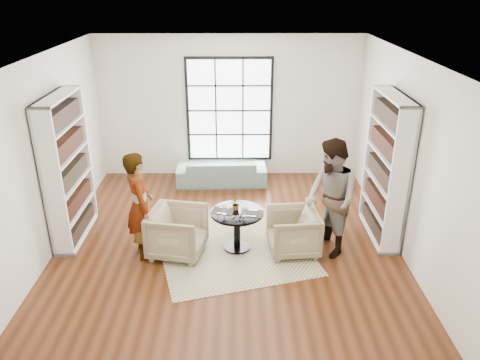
{
  "coord_description": "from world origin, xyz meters",
  "views": [
    {
      "loc": [
        0.16,
        -6.64,
        4.04
      ],
      "look_at": [
        0.21,
        0.4,
        0.96
      ],
      "focal_mm": 35.0,
      "sensor_mm": 36.0,
      "label": 1
    }
  ],
  "objects_px": {
    "armchair_left": "(178,232)",
    "person_right": "(331,199)",
    "wine_glass_left": "(224,206)",
    "wine_glass_right": "(244,209)",
    "pedestal_table": "(237,222)",
    "person_left": "(140,205)",
    "armchair_right": "(293,232)",
    "sofa": "(222,171)",
    "flower_centerpiece": "(236,204)"
  },
  "relations": [
    {
      "from": "person_left",
      "to": "person_right",
      "type": "distance_m",
      "value": 2.91
    },
    {
      "from": "wine_glass_left",
      "to": "wine_glass_right",
      "type": "distance_m",
      "value": 0.32
    },
    {
      "from": "flower_centerpiece",
      "to": "person_right",
      "type": "bearing_deg",
      "value": -6.67
    },
    {
      "from": "person_right",
      "to": "wine_glass_left",
      "type": "distance_m",
      "value": 1.63
    },
    {
      "from": "armchair_right",
      "to": "pedestal_table",
      "type": "bearing_deg",
      "value": -100.91
    },
    {
      "from": "armchair_right",
      "to": "person_left",
      "type": "height_order",
      "value": "person_left"
    },
    {
      "from": "wine_glass_left",
      "to": "wine_glass_right",
      "type": "bearing_deg",
      "value": -11.36
    },
    {
      "from": "armchair_left",
      "to": "armchair_right",
      "type": "distance_m",
      "value": 1.81
    },
    {
      "from": "wine_glass_left",
      "to": "flower_centerpiece",
      "type": "distance_m",
      "value": 0.25
    },
    {
      "from": "pedestal_table",
      "to": "person_left",
      "type": "height_order",
      "value": "person_left"
    },
    {
      "from": "armchair_left",
      "to": "flower_centerpiece",
      "type": "height_order",
      "value": "flower_centerpiece"
    },
    {
      "from": "pedestal_table",
      "to": "wine_glass_right",
      "type": "bearing_deg",
      "value": -53.81
    },
    {
      "from": "person_left",
      "to": "wine_glass_right",
      "type": "relative_size",
      "value": 9.28
    },
    {
      "from": "sofa",
      "to": "person_left",
      "type": "relative_size",
      "value": 1.1
    },
    {
      "from": "person_left",
      "to": "person_right",
      "type": "relative_size",
      "value": 0.91
    },
    {
      "from": "wine_glass_left",
      "to": "person_right",
      "type": "bearing_deg",
      "value": 0.04
    },
    {
      "from": "pedestal_table",
      "to": "wine_glass_right",
      "type": "relative_size",
      "value": 4.54
    },
    {
      "from": "sofa",
      "to": "armchair_right",
      "type": "relative_size",
      "value": 2.41
    },
    {
      "from": "wine_glass_left",
      "to": "sofa",
      "type": "bearing_deg",
      "value": 92.71
    },
    {
      "from": "person_left",
      "to": "wine_glass_right",
      "type": "distance_m",
      "value": 1.59
    },
    {
      "from": "wine_glass_left",
      "to": "armchair_right",
      "type": "bearing_deg",
      "value": 0.06
    },
    {
      "from": "person_right",
      "to": "sofa",
      "type": "bearing_deg",
      "value": -164.01
    },
    {
      "from": "pedestal_table",
      "to": "wine_glass_left",
      "type": "distance_m",
      "value": 0.39
    },
    {
      "from": "armchair_left",
      "to": "person_right",
      "type": "distance_m",
      "value": 2.42
    },
    {
      "from": "person_left",
      "to": "person_right",
      "type": "xyz_separation_m",
      "value": [
        2.91,
        0.04,
        0.08
      ]
    },
    {
      "from": "wine_glass_left",
      "to": "flower_centerpiece",
      "type": "xyz_separation_m",
      "value": [
        0.18,
        0.17,
        -0.04
      ]
    },
    {
      "from": "sofa",
      "to": "wine_glass_left",
      "type": "relative_size",
      "value": 9.75
    },
    {
      "from": "pedestal_table",
      "to": "person_left",
      "type": "distance_m",
      "value": 1.53
    },
    {
      "from": "armchair_right",
      "to": "wine_glass_right",
      "type": "xyz_separation_m",
      "value": [
        -0.77,
        -0.06,
        0.45
      ]
    },
    {
      "from": "armchair_right",
      "to": "flower_centerpiece",
      "type": "distance_m",
      "value": 1.0
    },
    {
      "from": "armchair_right",
      "to": "wine_glass_right",
      "type": "height_order",
      "value": "wine_glass_right"
    },
    {
      "from": "person_right",
      "to": "wine_glass_right",
      "type": "relative_size",
      "value": 10.16
    },
    {
      "from": "armchair_left",
      "to": "flower_centerpiece",
      "type": "xyz_separation_m",
      "value": [
        0.91,
        0.21,
        0.38
      ]
    },
    {
      "from": "armchair_right",
      "to": "wine_glass_left",
      "type": "relative_size",
      "value": 4.04
    },
    {
      "from": "armchair_left",
      "to": "person_left",
      "type": "distance_m",
      "value": 0.72
    },
    {
      "from": "sofa",
      "to": "wine_glass_right",
      "type": "height_order",
      "value": "wine_glass_right"
    },
    {
      "from": "wine_glass_left",
      "to": "pedestal_table",
      "type": "bearing_deg",
      "value": 24.85
    },
    {
      "from": "pedestal_table",
      "to": "flower_centerpiece",
      "type": "relative_size",
      "value": 4.27
    },
    {
      "from": "flower_centerpiece",
      "to": "armchair_right",
      "type": "bearing_deg",
      "value": -10.69
    },
    {
      "from": "wine_glass_right",
      "to": "pedestal_table",
      "type": "bearing_deg",
      "value": 126.19
    },
    {
      "from": "armchair_left",
      "to": "wine_glass_right",
      "type": "distance_m",
      "value": 1.12
    },
    {
      "from": "person_right",
      "to": "wine_glass_right",
      "type": "distance_m",
      "value": 1.33
    },
    {
      "from": "armchair_left",
      "to": "wine_glass_right",
      "type": "xyz_separation_m",
      "value": [
        1.04,
        -0.02,
        0.42
      ]
    },
    {
      "from": "pedestal_table",
      "to": "sofa",
      "type": "distance_m",
      "value": 2.63
    },
    {
      "from": "armchair_left",
      "to": "flower_centerpiece",
      "type": "distance_m",
      "value": 1.01
    },
    {
      "from": "armchair_right",
      "to": "person_right",
      "type": "bearing_deg",
      "value": 84.95
    },
    {
      "from": "wine_glass_right",
      "to": "sofa",
      "type": "bearing_deg",
      "value": 99.02
    },
    {
      "from": "wine_glass_left",
      "to": "armchair_left",
      "type": "bearing_deg",
      "value": -176.63
    },
    {
      "from": "armchair_right",
      "to": "person_left",
      "type": "xyz_separation_m",
      "value": [
        -2.36,
        -0.04,
        0.5
      ]
    },
    {
      "from": "armchair_right",
      "to": "wine_glass_left",
      "type": "height_order",
      "value": "wine_glass_left"
    }
  ]
}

